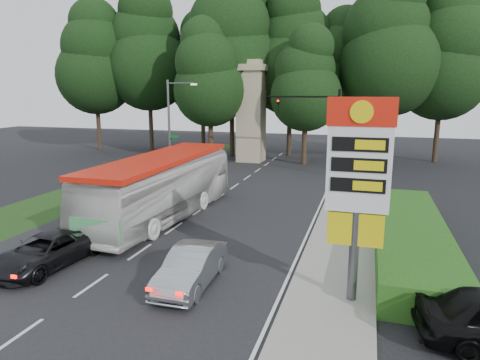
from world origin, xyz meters
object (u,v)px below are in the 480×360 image
(transit_bus, at_px, (162,188))
(suv_charcoal, at_px, (46,251))
(streetlight_signs, at_px, (171,122))
(gas_station_pylon, at_px, (358,174))
(traffic_signal_mast, at_px, (322,120))
(sedan_silver, at_px, (191,267))
(monument, at_px, (251,111))

(transit_bus, relative_size, suv_charcoal, 2.62)
(streetlight_signs, distance_m, transit_bus, 14.37)
(gas_station_pylon, bearing_deg, streetlight_signs, 128.96)
(streetlight_signs, relative_size, suv_charcoal, 1.66)
(streetlight_signs, height_order, transit_bus, streetlight_signs)
(traffic_signal_mast, xyz_separation_m, streetlight_signs, (-12.67, -1.99, -0.23))
(sedan_silver, bearing_deg, suv_charcoal, 179.91)
(traffic_signal_mast, xyz_separation_m, sedan_silver, (-2.19, -22.37, -3.96))
(traffic_signal_mast, xyz_separation_m, suv_charcoal, (-8.48, -22.50, -4.00))
(sedan_silver, bearing_deg, gas_station_pylon, 2.29)
(monument, bearing_deg, sedan_silver, -79.04)
(traffic_signal_mast, height_order, sedan_silver, traffic_signal_mast)
(suv_charcoal, bearing_deg, streetlight_signs, 106.26)
(traffic_signal_mast, height_order, transit_bus, traffic_signal_mast)
(traffic_signal_mast, distance_m, sedan_silver, 22.82)
(traffic_signal_mast, bearing_deg, streetlight_signs, -171.08)
(monument, bearing_deg, streetlight_signs, -121.97)
(streetlight_signs, distance_m, monument, 9.44)
(monument, height_order, sedan_silver, monument)
(sedan_silver, bearing_deg, monument, 99.61)
(gas_station_pylon, height_order, streetlight_signs, streetlight_signs)
(traffic_signal_mast, distance_m, suv_charcoal, 24.38)
(gas_station_pylon, distance_m, suv_charcoal, 12.59)
(monument, xyz_separation_m, suv_charcoal, (-0.80, -28.51, -4.43))
(gas_station_pylon, height_order, traffic_signal_mast, traffic_signal_mast)
(transit_bus, xyz_separation_m, sedan_silver, (4.88, -7.42, -1.05))
(monument, xyz_separation_m, transit_bus, (0.61, -20.95, -3.34))
(gas_station_pylon, xyz_separation_m, traffic_signal_mast, (-3.52, 22.00, 0.22))
(suv_charcoal, bearing_deg, sedan_silver, 5.99)
(gas_station_pylon, xyz_separation_m, sedan_silver, (-5.71, -0.36, -3.74))
(traffic_signal_mast, bearing_deg, sedan_silver, -95.59)
(gas_station_pylon, relative_size, transit_bus, 0.54)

